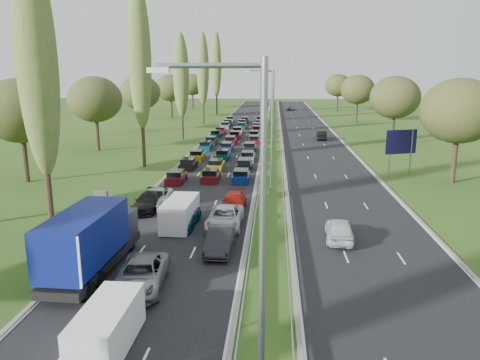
# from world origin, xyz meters

# --- Properties ---
(ground) EXTENTS (260.00, 260.00, 0.00)m
(ground) POSITION_xyz_m (4.50, 80.00, 0.00)
(ground) COLOR #274F18
(ground) RESTS_ON ground
(near_carriageway) EXTENTS (10.50, 215.00, 0.04)m
(near_carriageway) POSITION_xyz_m (-2.25, 82.50, 0.00)
(near_carriageway) COLOR black
(near_carriageway) RESTS_ON ground
(far_carriageway) EXTENTS (10.50, 215.00, 0.04)m
(far_carriageway) POSITION_xyz_m (11.25, 82.50, 0.00)
(far_carriageway) COLOR black
(far_carriageway) RESTS_ON ground
(central_reservation) EXTENTS (2.36, 215.00, 0.32)m
(central_reservation) POSITION_xyz_m (4.50, 82.50, 0.55)
(central_reservation) COLOR gray
(central_reservation) RESTS_ON ground
(lamp_columns) EXTENTS (0.18, 140.18, 12.00)m
(lamp_columns) POSITION_xyz_m (4.50, 78.00, 6.00)
(lamp_columns) COLOR gray
(lamp_columns) RESTS_ON ground
(poplar_row) EXTENTS (2.80, 127.80, 22.44)m
(poplar_row) POSITION_xyz_m (-11.50, 68.17, 12.39)
(poplar_row) COLOR #2D2116
(poplar_row) RESTS_ON ground
(woodland_left) EXTENTS (8.00, 166.00, 11.10)m
(woodland_left) POSITION_xyz_m (-22.00, 62.63, 7.68)
(woodland_left) COLOR #2D2116
(woodland_left) RESTS_ON ground
(woodland_right) EXTENTS (8.00, 153.00, 11.10)m
(woodland_right) POSITION_xyz_m (24.00, 66.67, 7.68)
(woodland_right) COLOR #2D2116
(woodland_right) RESTS_ON ground
(traffic_queue_fill) EXTENTS (9.06, 67.57, 0.80)m
(traffic_queue_fill) POSITION_xyz_m (-2.26, 77.42, 0.44)
(traffic_queue_fill) COLOR #590F14
(traffic_queue_fill) RESTS_ON ground
(near_car_2) EXTENTS (2.68, 5.35, 1.45)m
(near_car_2) POSITION_xyz_m (-5.68, 36.90, 0.75)
(near_car_2) COLOR silver
(near_car_2) RESTS_ON near_carriageway
(near_car_3) EXTENTS (2.38, 5.19, 1.47)m
(near_car_3) POSITION_xyz_m (-5.98, 35.45, 0.76)
(near_car_3) COLOR black
(near_car_3) RESTS_ON near_carriageway
(near_car_6) EXTENTS (3.00, 5.77, 1.55)m
(near_car_6) POSITION_xyz_m (-2.46, 20.67, 0.80)
(near_car_6) COLOR slate
(near_car_6) RESTS_ON near_carriageway
(near_car_7) EXTENTS (2.32, 5.18, 1.48)m
(near_car_7) POSITION_xyz_m (-2.15, 31.47, 0.76)
(near_car_7) COLOR #053450
(near_car_7) RESTS_ON near_carriageway
(near_car_9) EXTENTS (1.72, 4.76, 1.56)m
(near_car_9) POSITION_xyz_m (1.27, 26.37, 0.80)
(near_car_9) COLOR black
(near_car_9) RESTS_ON near_carriageway
(near_car_10) EXTENTS (2.70, 5.67, 1.56)m
(near_car_10) POSITION_xyz_m (1.08, 31.32, 0.80)
(near_car_10) COLOR #B0B6BA
(near_car_10) RESTS_ON near_carriageway
(near_car_11) EXTENTS (2.10, 4.91, 1.41)m
(near_car_11) POSITION_xyz_m (1.35, 35.93, 0.73)
(near_car_11) COLOR #9B1309
(near_car_11) RESTS_ON near_carriageway
(far_car_0) EXTENTS (2.21, 4.79, 1.59)m
(far_car_0) POSITION_xyz_m (9.46, 29.12, 0.82)
(far_car_0) COLOR silver
(far_car_0) RESTS_ON far_carriageway
(far_car_1) EXTENTS (1.86, 4.85, 1.58)m
(far_car_1) POSITION_xyz_m (13.05, 80.25, 0.81)
(far_car_1) COLOR black
(far_car_1) RESTS_ON far_carriageway
(far_car_2) EXTENTS (2.49, 4.98, 1.35)m
(far_car_2) POSITION_xyz_m (9.62, 145.34, 0.70)
(far_car_2) COLOR slate
(far_car_2) RESTS_ON far_carriageway
(blue_lorry) EXTENTS (2.63, 9.48, 4.00)m
(blue_lorry) POSITION_xyz_m (-5.83, 22.40, 2.07)
(blue_lorry) COLOR black
(blue_lorry) RESTS_ON near_carriageway
(white_van_front) EXTENTS (1.92, 4.90, 1.97)m
(white_van_front) POSITION_xyz_m (-2.25, 15.10, 1.01)
(white_van_front) COLOR white
(white_van_front) RESTS_ON near_carriageway
(white_van_rear) EXTENTS (2.07, 5.27, 2.12)m
(white_van_rear) POSITION_xyz_m (-2.39, 31.51, 1.09)
(white_van_rear) COLOR silver
(white_van_rear) RESTS_ON near_carriageway
(info_sign) EXTENTS (1.48, 0.48, 2.10)m
(info_sign) POSITION_xyz_m (-9.40, 33.86, 1.37)
(info_sign) COLOR gray
(info_sign) RESTS_ON ground
(direction_sign) EXTENTS (3.79, 1.46, 5.20)m
(direction_sign) POSITION_xyz_m (19.40, 52.05, 3.57)
(direction_sign) COLOR gray
(direction_sign) RESTS_ON ground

